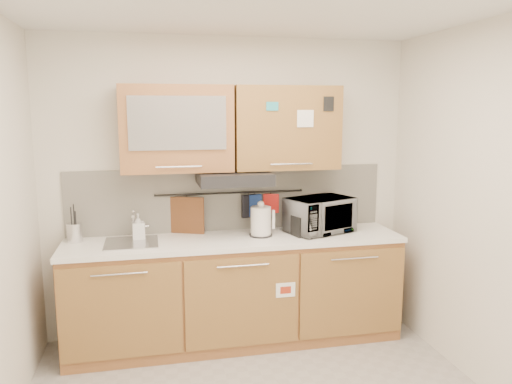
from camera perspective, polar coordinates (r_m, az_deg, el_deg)
name	(u,v)px	position (r m, az deg, el deg)	size (l,w,h in m)	color
wall_back	(229,188)	(4.42, -3.07, 0.51)	(3.20, 3.20, 0.00)	silver
wall_right	(504,214)	(3.70, 26.46, -2.29)	(3.00, 3.00, 0.00)	silver
base_cabinet	(236,296)	(4.36, -2.30, -11.81)	(2.80, 0.64, 0.88)	#A4663A
countertop	(236,240)	(4.21, -2.34, -5.53)	(2.82, 0.62, 0.04)	white
backsplash	(230,199)	(4.43, -3.03, -0.79)	(2.80, 0.02, 0.56)	silver
upper_cabinets	(232,128)	(4.20, -2.81, 7.31)	(1.82, 0.37, 0.70)	#A4663A
range_hood	(234,178)	(4.16, -2.53, 1.61)	(0.60, 0.46, 0.10)	black
sink	(132,243)	(4.16, -14.02, -5.63)	(0.42, 0.40, 0.26)	silver
utensil_rail	(230,193)	(4.38, -2.96, -0.11)	(0.02, 0.02, 1.30)	black
utensil_crock	(75,232)	(4.32, -20.02, -4.34)	(0.14, 0.14, 0.31)	silver
kettle	(261,222)	(4.24, 0.57, -3.43)	(0.22, 0.19, 0.30)	silver
toaster	(306,225)	(4.29, 5.73, -3.76)	(0.26, 0.20, 0.17)	black
microwave	(320,215)	(4.40, 7.28, -2.62)	(0.55, 0.37, 0.30)	#999999
soap_bottle	(138,227)	(4.23, -13.30, -3.89)	(0.10, 0.10, 0.22)	#999999
cutting_board	(187,218)	(4.36, -7.90, -3.01)	(0.30, 0.02, 0.38)	brown
oven_mitt	(255,205)	(4.43, -0.12, -1.54)	(0.12, 0.03, 0.20)	navy
dark_pouch	(249,206)	(4.42, -0.83, -1.62)	(0.13, 0.04, 0.20)	black
pot_holder	(271,203)	(4.46, 1.73, -1.30)	(0.14, 0.02, 0.17)	red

